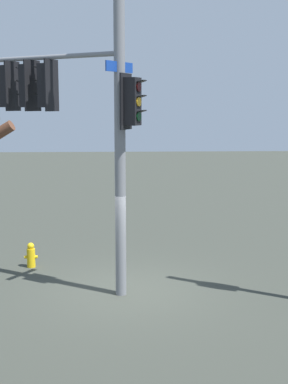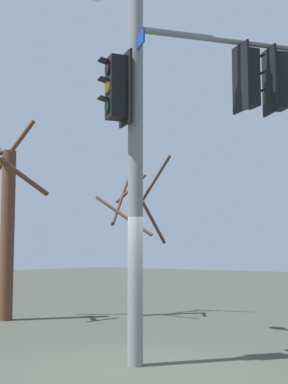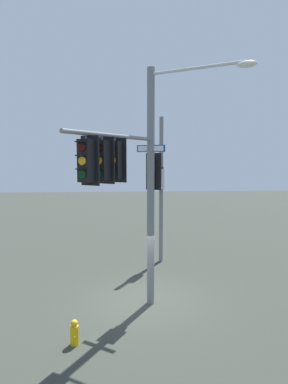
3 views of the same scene
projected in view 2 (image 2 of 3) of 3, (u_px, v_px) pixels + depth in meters
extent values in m
plane|color=#363A32|center=(140.00, 369.00, 9.00)|extent=(80.00, 80.00, 0.00)
cylinder|color=slate|center=(136.00, 124.00, 9.70)|extent=(0.26, 0.26, 8.28)
cylinder|color=slate|center=(247.00, 43.00, 10.53)|extent=(3.80, 2.50, 0.12)
cube|color=black|center=(248.00, 79.00, 10.46)|extent=(0.44, 0.46, 1.10)
cube|color=black|center=(241.00, 78.00, 10.40)|extent=(0.30, 0.51, 1.30)
cylinder|color=#2F0403|center=(256.00, 62.00, 10.55)|extent=(0.13, 0.21, 0.22)
cube|color=black|center=(259.00, 57.00, 10.59)|extent=(0.24, 0.26, 0.06)
cylinder|color=#F2A814|center=(256.00, 80.00, 10.52)|extent=(0.13, 0.21, 0.22)
cube|color=black|center=(259.00, 74.00, 10.56)|extent=(0.24, 0.26, 0.06)
cylinder|color=black|center=(256.00, 97.00, 10.48)|extent=(0.13, 0.21, 0.22)
cube|color=black|center=(260.00, 91.00, 10.52)|extent=(0.24, 0.26, 0.06)
cylinder|color=slate|center=(248.00, 47.00, 10.52)|extent=(0.04, 0.04, 0.15)
cube|color=black|center=(278.00, 82.00, 10.64)|extent=(0.46, 0.47, 1.10)
cube|color=black|center=(269.00, 81.00, 10.60)|extent=(0.37, 0.47, 1.30)
cylinder|color=#2F0403|center=(285.00, 65.00, 10.71)|extent=(0.16, 0.19, 0.22)
cube|color=black|center=(288.00, 59.00, 10.74)|extent=(0.25, 0.26, 0.06)
cylinder|color=#F2A814|center=(285.00, 82.00, 10.68)|extent=(0.16, 0.19, 0.22)
cylinder|color=black|center=(286.00, 99.00, 10.64)|extent=(0.16, 0.19, 0.22)
cylinder|color=slate|center=(277.00, 50.00, 10.71)|extent=(0.04, 0.04, 0.15)
cube|color=black|center=(116.00, 88.00, 9.66)|extent=(0.43, 0.46, 1.10)
cube|color=black|center=(125.00, 89.00, 9.73)|extent=(0.29, 0.52, 1.30)
cylinder|color=#2F0403|center=(107.00, 68.00, 9.63)|extent=(0.13, 0.21, 0.22)
cube|color=black|center=(103.00, 61.00, 9.62)|extent=(0.24, 0.26, 0.06)
cylinder|color=#F2A814|center=(107.00, 87.00, 9.60)|extent=(0.13, 0.21, 0.22)
cube|color=black|center=(103.00, 80.00, 9.58)|extent=(0.24, 0.26, 0.06)
cylinder|color=black|center=(107.00, 106.00, 9.56)|extent=(0.13, 0.21, 0.22)
cube|color=black|center=(103.00, 99.00, 9.55)|extent=(0.24, 0.26, 0.06)
cube|color=navy|center=(136.00, 46.00, 9.85)|extent=(0.64, 0.93, 0.24)
cube|color=white|center=(137.00, 46.00, 9.85)|extent=(0.56, 0.83, 0.18)
cylinder|color=#49332B|center=(137.00, 254.00, 16.64)|extent=(0.27, 0.27, 3.65)
cylinder|color=#49332B|center=(123.00, 216.00, 15.95)|extent=(0.58, 1.81, 1.23)
cylinder|color=#49332B|center=(154.00, 223.00, 16.41)|extent=(1.28, 0.24, 1.24)
cylinder|color=#49332B|center=(131.00, 188.00, 17.30)|extent=(0.96, 0.56, 0.97)
cylinder|color=#49332B|center=(153.00, 183.00, 17.39)|extent=(0.19, 1.51, 1.66)
cylinder|color=#49332B|center=(120.00, 201.00, 17.03)|extent=(1.15, 0.44, 1.55)
cylinder|color=brown|center=(7.00, 234.00, 15.59)|extent=(0.39, 0.39, 4.77)
cylinder|color=brown|center=(22.00, 175.00, 15.13)|extent=(1.68, 0.46, 1.06)
cylinder|color=brown|center=(15.00, 146.00, 16.41)|extent=(0.81, 1.05, 1.57)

